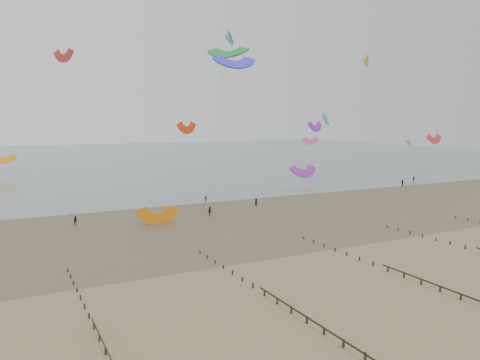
# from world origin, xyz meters

# --- Properties ---
(ground) EXTENTS (500.00, 500.00, 0.00)m
(ground) POSITION_xyz_m (0.00, 0.00, 0.00)
(ground) COLOR brown
(ground) RESTS_ON ground
(sea_and_shore) EXTENTS (500.00, 665.00, 0.03)m
(sea_and_shore) POSITION_xyz_m (-4.08, 34.40, 0.01)
(sea_and_shore) COLOR #475654
(sea_and_shore) RESTS_ON ground
(groynes) EXTENTS (72.16, 50.16, 1.00)m
(groynes) POSITION_xyz_m (4.00, -19.05, 0.47)
(groynes) COLOR black
(groynes) RESTS_ON ground
(kitesurfers) EXTENTS (143.03, 23.43, 1.89)m
(kitesurfers) POSITION_xyz_m (20.15, 46.17, 0.85)
(kitesurfers) COLOR black
(kitesurfers) RESTS_ON ground
(grounded_kite) EXTENTS (7.36, 6.16, 3.63)m
(grounded_kite) POSITION_xyz_m (-13.54, 33.61, 0.00)
(grounded_kite) COLOR orange
(grounded_kite) RESTS_ON ground
(kites_airborne) EXTENTS (239.52, 116.31, 41.43)m
(kites_airborne) POSITION_xyz_m (-4.14, 89.99, 21.90)
(kites_airborne) COLOR teal
(kites_airborne) RESTS_ON ground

